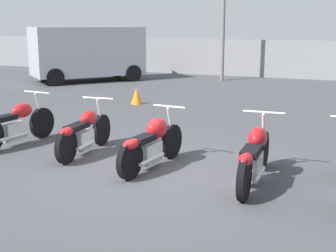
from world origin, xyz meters
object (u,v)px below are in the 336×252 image
motorcycle_slot_2 (152,143)px  motorcycle_slot_3 (255,156)px  motorcycle_slot_0 (15,125)px  traffic_cone_near (136,96)px  parked_van (87,51)px  motorcycle_slot_1 (84,133)px

motorcycle_slot_2 → motorcycle_slot_3: bearing=2.6°
motorcycle_slot_0 → motorcycle_slot_3: motorcycle_slot_0 is taller
motorcycle_slot_0 → motorcycle_slot_2: bearing=-0.1°
motorcycle_slot_0 → traffic_cone_near: size_ratio=4.20×
motorcycle_slot_2 → motorcycle_slot_3: (1.79, -0.09, 0.01)m
motorcycle_slot_0 → traffic_cone_near: 5.44m
motorcycle_slot_0 → parked_van: parked_van is taller
motorcycle_slot_0 → motorcycle_slot_1: size_ratio=1.03×
motorcycle_slot_0 → motorcycle_slot_1: motorcycle_slot_0 is taller
motorcycle_slot_1 → motorcycle_slot_2: size_ratio=1.00×
motorcycle_slot_3 → parked_van: 13.98m
parked_van → traffic_cone_near: parked_van is taller
motorcycle_slot_0 → traffic_cone_near: motorcycle_slot_0 is taller
motorcycle_slot_3 → traffic_cone_near: motorcycle_slot_3 is taller
motorcycle_slot_0 → parked_van: 10.84m
motorcycle_slot_1 → motorcycle_slot_3: bearing=-11.5°
motorcycle_slot_0 → motorcycle_slot_2: size_ratio=1.03×
motorcycle_slot_1 → parked_van: (-6.22, 9.78, 0.84)m
motorcycle_slot_0 → parked_van: size_ratio=0.43×
parked_van → traffic_cone_near: 6.37m
parked_van → traffic_cone_near: (4.54, -4.35, -1.01)m
traffic_cone_near → parked_van: bearing=136.2°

